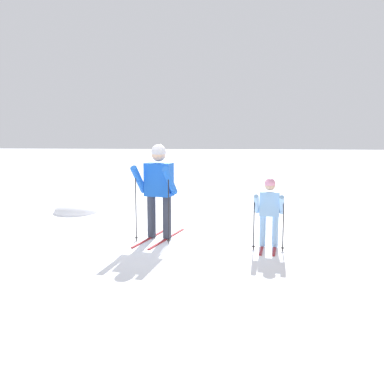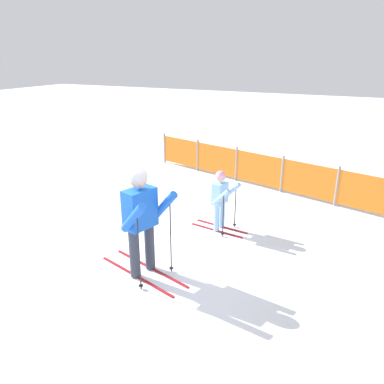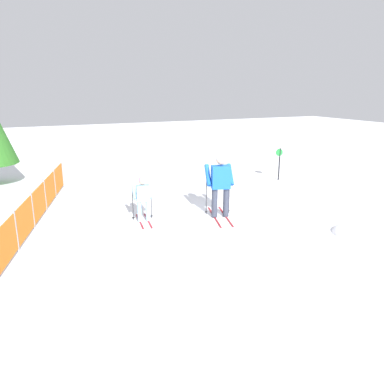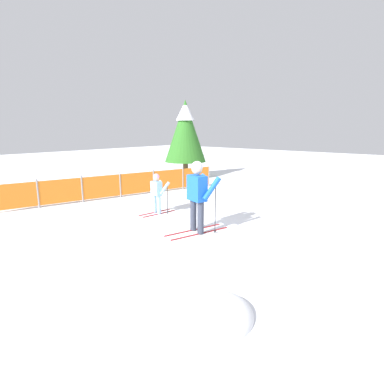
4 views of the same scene
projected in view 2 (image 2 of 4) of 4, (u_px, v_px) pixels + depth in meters
The scene contains 4 objects.
ground_plane at pixel (131, 271), 6.25m from camera, with size 60.00×60.00×0.00m, color white.
skier_adult at pixel (141, 213), 5.83m from camera, with size 1.76×0.92×1.83m.
skier_child at pixel (221, 196), 7.48m from camera, with size 1.21×0.58×1.26m.
safety_fence at pixel (282, 174), 9.64m from camera, with size 8.31×2.37×0.98m.
Camera 2 is at (3.24, -4.43, 3.43)m, focal length 35.00 mm.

